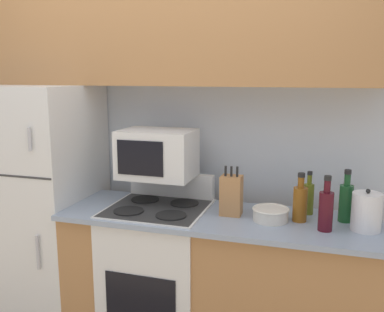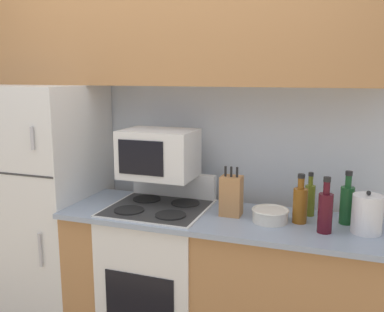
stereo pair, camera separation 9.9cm
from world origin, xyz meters
TOP-DOWN VIEW (x-y plane):
  - wall_back at (0.00, 0.73)m, footprint 8.00×0.05m
  - lower_cabinets at (0.36, 0.28)m, footprint 1.86×0.61m
  - refrigerator at (-0.93, 0.35)m, footprint 0.73×0.72m
  - upper_cabinets at (0.00, 0.54)m, footprint 2.59×0.33m
  - stove at (-0.01, 0.27)m, footprint 0.60×0.59m
  - microwave at (-0.05, 0.38)m, footprint 0.46×0.34m
  - knife_block at (0.44, 0.30)m, footprint 0.12×0.10m
  - bowl at (0.68, 0.26)m, footprint 0.21×0.21m
  - bottle_wine_red at (0.98, 0.19)m, footprint 0.08×0.08m
  - bottle_whiskey at (0.84, 0.30)m, footprint 0.08×0.08m
  - bottle_wine_green at (1.08, 0.37)m, footprint 0.08×0.08m
  - bottle_olive_oil at (0.88, 0.45)m, footprint 0.06×0.06m
  - kettle at (1.18, 0.26)m, footprint 0.16×0.16m

SIDE VIEW (x-z plane):
  - lower_cabinets at x=0.36m, z-range 0.00..0.93m
  - stove at x=-0.01m, z-range -0.06..1.03m
  - refrigerator at x=-0.93m, z-range 0.00..1.67m
  - bowl at x=0.68m, z-range 0.93..1.00m
  - bottle_olive_oil at x=0.88m, z-range 0.90..1.16m
  - kettle at x=1.18m, z-range 0.91..1.14m
  - bottle_whiskey at x=0.84m, z-range 0.90..1.18m
  - bottle_wine_red at x=0.98m, z-range 0.89..1.19m
  - bottle_wine_green at x=1.08m, z-range 0.89..1.19m
  - knife_block at x=0.44m, z-range 0.90..1.19m
  - microwave at x=-0.05m, z-range 1.10..1.40m
  - wall_back at x=0.00m, z-range 0.00..2.55m
  - upper_cabinets at x=0.00m, z-range 1.67..2.34m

